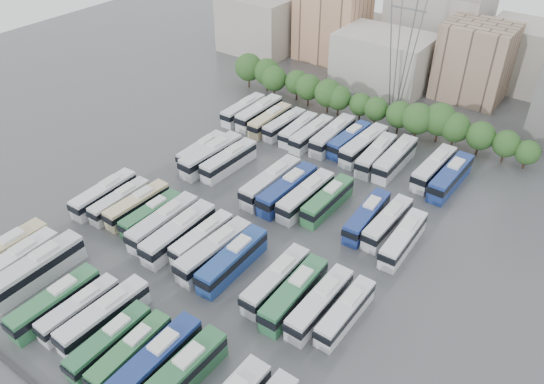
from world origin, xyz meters
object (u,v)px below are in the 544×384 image
Objects in this scene: bus_r3_s4 at (298,129)px; bus_r3_s10 at (395,158)px; bus_r3_s8 at (364,145)px; bus_r1_s6 at (202,238)px; bus_r3_s0 at (243,110)px; bus_r0_s8 at (131,352)px; bus_r2_s8 at (306,196)px; bus_r1_s10 at (276,280)px; bus_r1_s12 at (320,303)px; bus_r1_s2 at (138,205)px; bus_r2_s3 at (229,160)px; bus_r3_s7 at (349,139)px; bus_r1_s4 at (164,222)px; bus_r2_s6 at (271,182)px; bus_r1_s1 at (120,201)px; bus_r3_s3 at (284,124)px; bus_r0_s1 at (16,263)px; bus_r3_s6 at (333,135)px; bus_r1_s11 at (294,293)px; bus_r0_s7 at (110,341)px; bus_r2_s9 at (328,200)px; bus_r1_s3 at (151,214)px; bus_r1_s0 at (104,194)px; bus_r2_s2 at (211,155)px; bus_r0_s5 at (79,309)px; bus_r3_s5 at (312,134)px; bus_r1_s8 at (233,260)px; bus_r2_s1 at (202,150)px; bus_r2_s13 at (403,239)px; bus_r3_s13 at (451,177)px; bus_r3_s9 at (376,155)px; bus_r1_s13 at (345,312)px; bus_r3_s2 at (270,120)px; bus_r3_s1 at (259,112)px; bus_r1_s7 at (214,250)px; bus_r0_s10 at (180,376)px; bus_r2_s11 at (367,216)px; bus_r1_s5 at (179,233)px; bus_r0_s9 at (155,362)px.

bus_r3_s10 is (19.66, 0.53, 0.30)m from bus_r3_s4.
bus_r3_s10 is at bearing -5.39° from bus_r3_s8.
bus_r1_s6 is 40.15m from bus_r3_s0.
bus_r0_s8 is 0.89× the size of bus_r2_s8.
bus_r1_s10 is 1.00× the size of bus_r1_s12.
bus_r1_s10 reaches higher than bus_r1_s2.
bus_r2_s3 is 1.04× the size of bus_r3_s7.
bus_r1_s4 is 18.79m from bus_r2_s6.
bus_r1_s12 reaches higher than bus_r0_s8.
bus_r1_s1 is 36.02m from bus_r3_s3.
bus_r0_s1 is 20.10m from bus_r1_s4.
bus_r3_s6 is at bearing 90.61° from bus_r1_s6.
bus_r1_s6 is 16.70m from bus_r1_s11.
bus_r0_s7 is 0.92× the size of bus_r1_s12.
bus_r1_s11 is 1.05× the size of bus_r2_s9.
bus_r1_s2 is 3.40m from bus_r1_s3.
bus_r0_s7 is 25.99m from bus_r1_s2.
bus_r2_s2 is (6.25, 18.47, 0.23)m from bus_r1_s0.
bus_r1_s0 reaches higher than bus_r0_s5.
bus_r2_s8 is 1.08× the size of bus_r3_s5.
bus_r1_s8 is 1.14× the size of bus_r2_s1.
bus_r3_s8 is (6.66, 19.39, -0.06)m from bus_r2_s6.
bus_r1_s2 is 39.93m from bus_r2_s13.
bus_r3_s13 is (13.21, 17.19, 0.15)m from bus_r2_s9.
bus_r1_s0 is at bearing -132.37° from bus_r3_s9.
bus_r1_s13 is 0.95× the size of bus_r3_s2.
bus_r3_s2 is (0.30, 34.28, 0.03)m from bus_r1_s2.
bus_r3_s6 is at bearing -175.67° from bus_r3_s8.
bus_r3_s1 is (-20.08, 55.20, 0.20)m from bus_r0_s7.
bus_r1_s7 is 1.04× the size of bus_r3_s9.
bus_r0_s10 reaches higher than bus_r3_s1.
bus_r1_s6 is 23.19m from bus_r1_s13.
bus_r3_s6 reaches higher than bus_r2_s3.
bus_r1_s7 is at bearing -2.49° from bus_r1_s4.
bus_r3_s9 reaches higher than bus_r0_s5.
bus_r1_s6 is (6.71, 0.89, -0.24)m from bus_r1_s4.
bus_r2_s9 is 0.92× the size of bus_r3_s6.
bus_r3_s8 reaches higher than bus_r1_s13.
bus_r1_s8 is (26.13, -0.13, 0.12)m from bus_r1_s0.
bus_r2_s11 is at bearing 72.80° from bus_r0_s8.
bus_r2_s11 is (26.65, -0.19, -0.05)m from bus_r2_s3.
bus_r1_s0 is at bearing -136.91° from bus_r2_s6.
bus_r0_s7 is 23.61m from bus_r1_s3.
bus_r1_s5 is (-16.50, 17.11, 0.07)m from bus_r0_s10.
bus_r1_s4 is 38.11m from bus_r3_s0.
bus_r0_s9 reaches higher than bus_r3_s5.
bus_r3_s4 is at bearing 111.77° from bus_r0_s10.
bus_r1_s7 reaches higher than bus_r3_s2.
bus_r2_s3 is at bearing -179.39° from bus_r2_s9.
bus_r3_s3 is at bearing 176.24° from bus_r3_s4.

